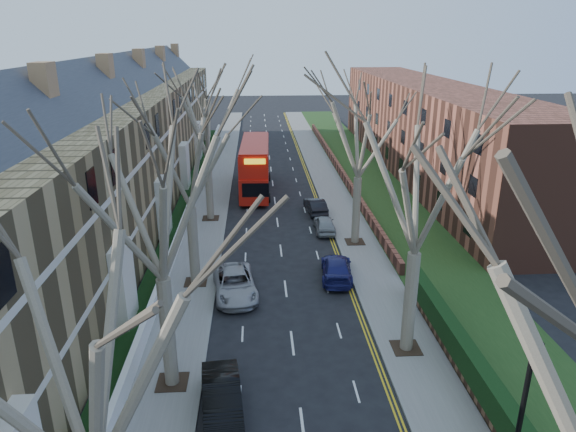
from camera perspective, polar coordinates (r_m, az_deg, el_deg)
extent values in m
cube|color=slate|center=(55.06, -7.98, 3.58)|extent=(3.00, 102.00, 0.12)
cube|color=slate|center=(55.41, 4.51, 3.82)|extent=(3.00, 102.00, 0.12)
cube|color=olive|center=(47.49, -18.43, 6.33)|extent=(9.00, 78.00, 10.00)
cube|color=#2F3239|center=(46.57, -19.24, 13.51)|extent=(4.67, 78.00, 4.67)
cube|color=silver|center=(46.90, -12.96, 4.79)|extent=(0.12, 78.00, 0.35)
cube|color=silver|center=(46.15, -13.29, 8.99)|extent=(0.12, 78.00, 0.35)
cube|color=brown|center=(60.76, 15.06, 9.41)|extent=(8.00, 54.00, 10.00)
cube|color=brown|center=(59.35, 5.63, 5.37)|extent=(0.35, 54.00, 0.90)
cube|color=brown|center=(23.53, 22.31, -20.89)|extent=(0.40, 24.00, 0.60)
cube|color=black|center=(22.97, 22.61, -19.17)|extent=(0.70, 24.00, 1.20)
cube|color=white|center=(47.45, -10.67, 1.50)|extent=(0.30, 78.00, 1.00)
cube|color=#1E3D16|center=(56.19, 9.07, 3.95)|extent=(6.00, 102.00, 0.06)
cube|color=black|center=(14.11, 25.77, -12.48)|extent=(0.18, 0.50, 0.22)
cylinder|color=#746853|center=(23.70, -13.19, -12.52)|extent=(0.64, 0.64, 5.25)
cube|color=#2D2116|center=(25.16, -12.71, -17.56)|extent=(1.40, 1.40, 0.05)
cylinder|color=#746853|center=(32.54, -10.47, -3.26)|extent=(0.64, 0.64, 5.07)
cube|color=#2D2116|center=(33.59, -10.20, -7.23)|extent=(1.40, 1.40, 0.05)
cylinder|color=#746853|center=(43.76, -8.75, 2.98)|extent=(0.60, 0.60, 5.25)
cube|color=#2D2116|center=(44.57, -8.58, -0.24)|extent=(1.40, 1.40, 0.05)
cylinder|color=#746853|center=(26.12, 13.40, -9.31)|extent=(0.64, 0.64, 5.25)
cube|color=#2D2116|center=(27.45, 12.96, -14.08)|extent=(1.40, 1.40, 0.05)
cylinder|color=#746853|center=(38.59, 7.60, 0.61)|extent=(0.60, 0.60, 5.07)
cube|color=#2D2116|center=(39.48, 7.44, -2.86)|extent=(1.40, 1.40, 0.05)
cube|color=red|center=(51.87, -3.65, 4.42)|extent=(3.03, 11.89, 2.36)
cube|color=red|center=(51.32, -3.70, 6.85)|extent=(3.01, 11.30, 2.15)
cube|color=black|center=(51.74, -3.66, 4.94)|extent=(3.02, 10.95, 0.97)
cube|color=black|center=(51.30, -3.70, 6.97)|extent=(3.01, 10.71, 0.97)
imported|color=black|center=(22.92, -7.36, -19.47)|extent=(2.10, 4.74, 1.51)
imported|color=#9C9BA0|center=(31.69, -5.92, -7.50)|extent=(3.12, 5.61, 1.48)
imported|color=navy|center=(33.74, 5.42, -5.81)|extent=(2.44, 4.95, 1.38)
imported|color=gray|center=(41.37, 4.08, -0.89)|extent=(1.60, 3.87, 1.31)
imported|color=black|center=(45.54, 3.08, 1.12)|extent=(1.87, 4.25, 1.36)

